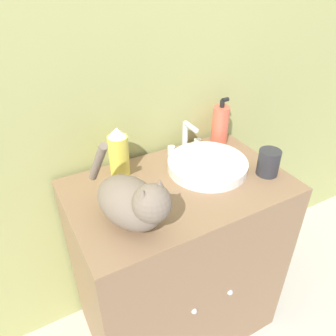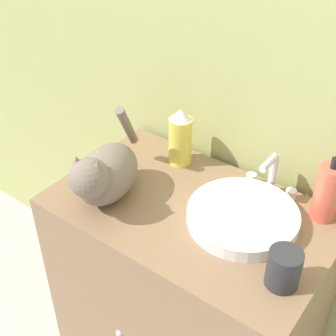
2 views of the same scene
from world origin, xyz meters
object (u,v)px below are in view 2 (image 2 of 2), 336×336
at_px(cup, 284,269).
at_px(cat, 104,173).
at_px(soap_bottle, 327,192).
at_px(spray_bottle, 180,137).

bearing_deg(cup, cat, -178.85).
bearing_deg(cup, soap_bottle, 92.65).
distance_m(cat, soap_bottle, 0.63).
relative_size(soap_bottle, cup, 2.05).
height_order(spray_bottle, cup, spray_bottle).
bearing_deg(soap_bottle, spray_bottle, -177.57).
xyz_separation_m(cat, cup, (0.56, 0.01, -0.04)).
relative_size(cat, cup, 3.66).
bearing_deg(spray_bottle, cat, -103.31).
xyz_separation_m(soap_bottle, spray_bottle, (-0.48, -0.02, 0.01)).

